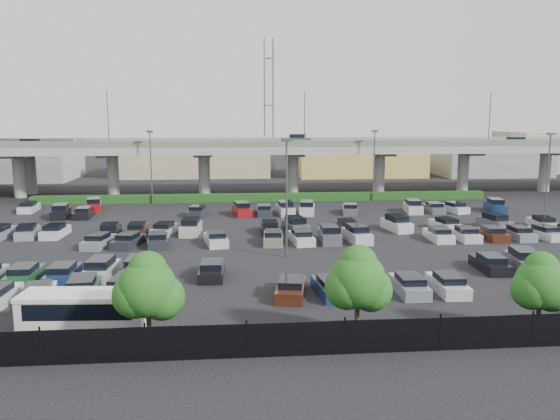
% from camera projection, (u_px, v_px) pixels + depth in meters
% --- Properties ---
extents(ground, '(280.00, 280.00, 0.00)m').
position_uv_depth(ground, '(279.00, 237.00, 55.37)').
color(ground, black).
extents(overpass, '(150.00, 13.00, 15.80)m').
position_uv_depth(overpass, '(260.00, 151.00, 85.63)').
color(overpass, gray).
rests_on(overpass, ground).
extents(hedge, '(66.00, 1.60, 1.10)m').
position_uv_depth(hedge, '(264.00, 197.00, 79.84)').
color(hedge, '#113C12').
rests_on(hedge, ground).
extents(fence, '(70.00, 0.10, 2.00)m').
position_uv_depth(fence, '(324.00, 338.00, 27.70)').
color(fence, black).
rests_on(fence, ground).
extents(tree_row, '(65.07, 3.66, 5.94)m').
position_uv_depth(tree_row, '(334.00, 280.00, 28.78)').
color(tree_row, '#332316').
rests_on(tree_row, ground).
extents(shuttle_bus, '(7.15, 2.85, 2.25)m').
position_uv_depth(shuttle_bus, '(84.00, 310.00, 30.87)').
color(shuttle_bus, silver).
rests_on(shuttle_bus, ground).
extents(parked_cars, '(63.15, 41.69, 1.67)m').
position_uv_depth(parked_cars, '(274.00, 239.00, 52.01)').
color(parked_cars, silver).
rests_on(parked_cars, ground).
extents(light_poles, '(66.90, 48.38, 10.30)m').
position_uv_depth(light_poles, '(237.00, 175.00, 55.95)').
color(light_poles, '#47464B').
rests_on(light_poles, ground).
extents(distant_buildings, '(138.00, 24.00, 9.00)m').
position_uv_depth(distant_buildings, '(312.00, 157.00, 116.54)').
color(distant_buildings, gray).
rests_on(distant_buildings, ground).
extents(comm_tower, '(2.40, 2.40, 30.00)m').
position_uv_depth(comm_tower, '(269.00, 102.00, 125.83)').
color(comm_tower, '#47464B').
rests_on(comm_tower, ground).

